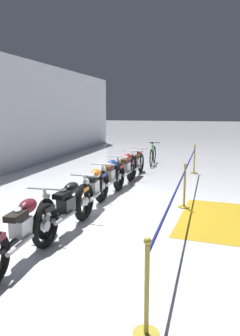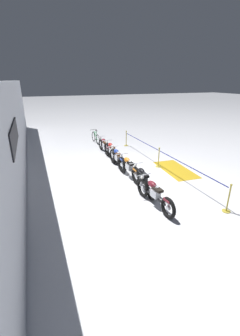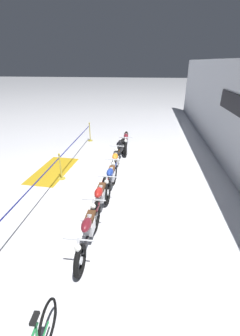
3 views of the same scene
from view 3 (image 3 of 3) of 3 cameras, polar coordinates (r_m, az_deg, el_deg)
The scene contains 10 objects.
ground_plane at distance 8.63m, azimuth -5.36°, elevation -2.94°, with size 120.00×120.00×0.00m, color silver.
motorcycle_maroon_0 at distance 11.32m, azimuth 1.52°, elevation 6.79°, with size 2.35×0.62×0.94m.
motorcycle_black_1 at distance 10.17m, azimuth -0.08°, elevation 4.68°, with size 2.32×0.62×0.95m.
motorcycle_orange_2 at distance 8.86m, azimuth -1.14°, elevation 1.35°, with size 2.31×0.62×0.96m.
motorcycle_blue_3 at distance 7.62m, azimuth -2.33°, elevation -2.74°, with size 2.27×0.62×0.97m.
motorcycle_red_4 at distance 6.57m, azimuth -5.03°, elevation -7.92°, with size 2.34×0.62×0.98m.
motorcycle_maroon_5 at distance 5.58m, azimuth -7.92°, elevation -15.42°, with size 2.31×0.62×0.92m.
stanchion_far_left at distance 9.92m, azimuth -12.04°, elevation 5.05°, with size 9.02×0.28×1.05m.
stanchion_mid_left at distance 8.77m, azimuth -14.77°, elevation -0.59°, with size 0.28×0.28×1.05m.
floor_banner at distance 9.71m, azimuth -16.59°, elevation -0.54°, with size 2.69×1.27×0.01m, color #B78E19.
Camera 3 is at (7.40, 1.70, 4.09)m, focal length 24.00 mm.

